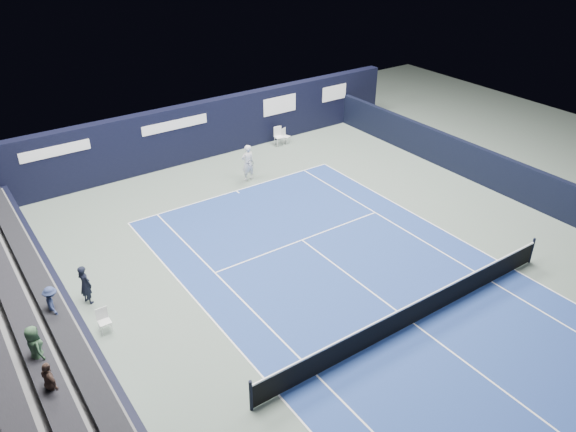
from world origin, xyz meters
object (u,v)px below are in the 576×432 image
at_px(line_judge_chair, 103,319).
at_px(tennis_net, 415,312).
at_px(folding_chair_back_a, 278,133).
at_px(folding_chair_back_b, 285,135).
at_px(tennis_player, 248,163).

distance_m(line_judge_chair, tennis_net, 10.30).
distance_m(folding_chair_back_a, folding_chair_back_b, 0.48).
height_order(line_judge_chair, tennis_net, tennis_net).
relative_size(folding_chair_back_b, tennis_net, 0.07).
bearing_deg(folding_chair_back_a, tennis_net, -99.29).
bearing_deg(line_judge_chair, folding_chair_back_a, 37.38).
distance_m(folding_chair_back_a, tennis_net, 16.39).
xyz_separation_m(folding_chair_back_b, tennis_player, (-4.27, -2.92, 0.43)).
xyz_separation_m(folding_chair_back_a, tennis_net, (-4.98, -15.61, -0.20)).
xyz_separation_m(folding_chair_back_b, line_judge_chair, (-14.06, -9.95, -0.01)).
bearing_deg(tennis_player, folding_chair_back_b, 34.40).
height_order(folding_chair_back_a, tennis_player, tennis_player).
distance_m(folding_chair_back_a, tennis_player, 4.87).
height_order(folding_chair_back_a, folding_chair_back_b, folding_chair_back_a).
distance_m(line_judge_chair, tennis_player, 12.06).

